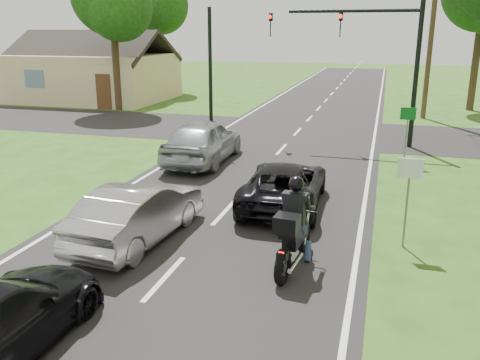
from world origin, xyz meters
name	(u,v)px	position (x,y,z in m)	size (l,w,h in m)	color
ground	(164,279)	(0.00, 0.00, 0.00)	(140.00, 140.00, 0.00)	#255016
road	(271,161)	(0.00, 10.00, 0.01)	(8.00, 100.00, 0.01)	black
cross_road	(297,132)	(0.00, 16.00, 0.01)	(60.00, 7.00, 0.01)	black
motorcycle_rider	(294,233)	(2.42, 1.20, 0.80)	(0.71, 2.35, 2.03)	black
dark_suv	(285,184)	(1.47, 5.08, 0.64)	(2.10, 4.55, 1.27)	black
silver_sedan	(138,213)	(-1.38, 1.65, 0.71)	(1.47, 4.21, 1.39)	#B0B0B5
silver_suv	(203,141)	(-2.44, 9.11, 0.85)	(1.97, 4.89, 1.67)	#9B9EA2
traffic_signal	(372,48)	(3.34, 14.00, 4.14)	(6.38, 0.44, 6.00)	black
signal_pole_far	(210,65)	(-5.20, 18.00, 3.00)	(0.20, 0.20, 6.00)	black
utility_pole_far	(432,25)	(6.20, 22.00, 5.08)	(1.60, 0.28, 10.00)	brown
sign_white	(409,181)	(4.70, 2.98, 1.60)	(0.55, 0.07, 2.12)	slate
sign_green	(407,122)	(4.90, 10.98, 1.60)	(0.55, 0.07, 2.12)	slate
tree_left_near	(114,0)	(-11.73, 19.78, 6.53)	(5.12, 4.96, 9.22)	#332316
house	(95,75)	(-16.00, 24.00, 1.77)	(10.20, 8.00, 4.84)	#CAB38C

